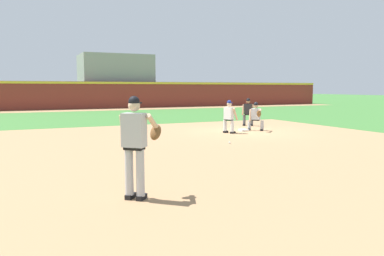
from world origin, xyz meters
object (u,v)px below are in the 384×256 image
at_px(baseball, 230,143).
at_px(pitcher, 136,141).
at_px(umpire, 248,111).
at_px(first_baseman, 256,115).
at_px(first_base_bag, 243,130).
at_px(baserunner, 229,115).

xyz_separation_m(baseball, pitcher, (-4.94, -5.14, 1.02)).
bearing_deg(umpire, first_baseman, -114.05).
bearing_deg(umpire, first_base_bag, -127.72).
bearing_deg(first_base_bag, baserunner, -158.47).
bearing_deg(baseball, first_baseman, 43.58).
bearing_deg(pitcher, first_base_bag, 47.76).
bearing_deg(baserunner, umpire, 43.20).
distance_m(first_base_bag, baseball, 4.04).
bearing_deg(baserunner, pitcher, -129.55).
height_order(baseball, first_baseman, first_baseman).
height_order(baseball, pitcher, pitcher).
bearing_deg(pitcher, umpire, 48.59).
relative_size(first_base_bag, first_baseman, 0.28).
xyz_separation_m(baseball, baserunner, (1.56, 2.73, 0.76)).
bearing_deg(first_base_bag, pitcher, -132.24).
bearing_deg(baseball, first_base_bag, 50.57).
relative_size(baseball, baserunner, 0.05).
height_order(first_base_bag, umpire, umpire).
distance_m(first_base_bag, pitcher, 11.21).
relative_size(first_base_bag, baseball, 5.14).
xyz_separation_m(first_base_bag, first_baseman, (0.62, -0.09, 0.69)).
relative_size(first_baseman, baserunner, 0.92).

